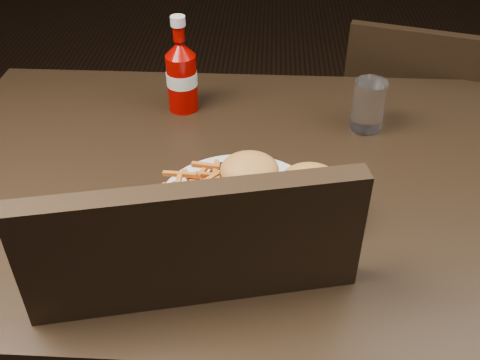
{
  "coord_description": "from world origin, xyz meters",
  "views": [
    {
      "loc": [
        0.03,
        -0.82,
        1.37
      ],
      "look_at": [
        -0.01,
        -0.08,
        0.8
      ],
      "focal_mm": 42.0,
      "sensor_mm": 36.0,
      "label": 1
    }
  ],
  "objects_px": {
    "dining_table": "(247,184)",
    "chair_far": "(407,142)",
    "tumbler": "(368,105)",
    "plate": "(240,204)",
    "ketchup_bottle": "(182,83)"
  },
  "relations": [
    {
      "from": "ketchup_bottle",
      "to": "dining_table",
      "type": "bearing_deg",
      "value": -57.87
    },
    {
      "from": "plate",
      "to": "ketchup_bottle",
      "type": "bearing_deg",
      "value": 113.28
    },
    {
      "from": "chair_far",
      "to": "ketchup_bottle",
      "type": "height_order",
      "value": "ketchup_bottle"
    },
    {
      "from": "dining_table",
      "to": "chair_far",
      "type": "height_order",
      "value": "dining_table"
    },
    {
      "from": "chair_far",
      "to": "dining_table",
      "type": "bearing_deg",
      "value": 68.94
    },
    {
      "from": "dining_table",
      "to": "ketchup_bottle",
      "type": "xyz_separation_m",
      "value": [
        -0.15,
        0.23,
        0.08
      ]
    },
    {
      "from": "dining_table",
      "to": "plate",
      "type": "distance_m",
      "value": 0.09
    },
    {
      "from": "ketchup_bottle",
      "to": "tumbler",
      "type": "distance_m",
      "value": 0.39
    },
    {
      "from": "dining_table",
      "to": "ketchup_bottle",
      "type": "distance_m",
      "value": 0.29
    },
    {
      "from": "dining_table",
      "to": "tumbler",
      "type": "distance_m",
      "value": 0.3
    },
    {
      "from": "chair_far",
      "to": "tumbler",
      "type": "distance_m",
      "value": 0.62
    },
    {
      "from": "ketchup_bottle",
      "to": "chair_far",
      "type": "bearing_deg",
      "value": 31.79
    },
    {
      "from": "chair_far",
      "to": "ketchup_bottle",
      "type": "distance_m",
      "value": 0.81
    },
    {
      "from": "dining_table",
      "to": "tumbler",
      "type": "height_order",
      "value": "tumbler"
    },
    {
      "from": "ketchup_bottle",
      "to": "tumbler",
      "type": "bearing_deg",
      "value": -9.06
    }
  ]
}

